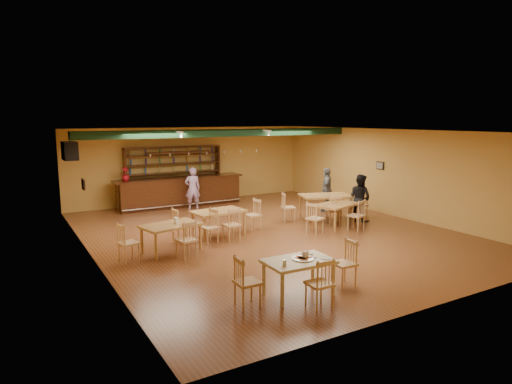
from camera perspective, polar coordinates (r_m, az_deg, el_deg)
floor at (r=13.40m, az=1.61°, el=-5.19°), size 12.00×12.00×0.00m
ceiling_beam at (r=15.43m, az=-3.85°, el=7.51°), size 10.00×0.30×0.25m
track_rail_left at (r=15.28m, az=-10.98°, el=7.61°), size 0.05×2.50×0.05m
track_rail_right at (r=16.61m, az=-0.40°, el=7.91°), size 0.05×2.50×0.05m
ac_unit at (r=15.40m, az=-22.54°, el=4.87°), size 0.34×0.70×0.48m
picture_left at (r=12.29m, az=-21.13°, el=0.92°), size 0.04×0.34×0.28m
picture_right at (r=16.57m, az=15.52°, el=3.27°), size 0.04×0.34×0.28m
bar_counter at (r=17.48m, az=-9.63°, el=0.03°), size 5.00×0.85×1.13m
back_bar_hutch at (r=17.98m, az=-10.39°, el=2.12°), size 3.87×0.40×2.28m
poinsettia at (r=16.77m, az=-16.29°, el=2.21°), size 0.36×0.36×0.50m
dining_table_a at (r=13.06m, az=-4.78°, el=-3.94°), size 1.55×1.01×0.74m
dining_table_b at (r=15.25m, az=8.78°, el=-1.90°), size 1.89×1.47×0.83m
dining_table_c at (r=11.65m, az=-10.71°, el=-5.77°), size 1.59×1.14×0.72m
dining_table_d at (r=14.29m, az=10.23°, el=-2.91°), size 1.65×1.26×0.73m
near_table at (r=8.80m, az=5.43°, el=-10.77°), size 1.34×0.88×0.70m
pizza_tray at (r=8.74m, az=5.98°, el=-8.45°), size 0.49×0.49×0.01m
parmesan_shaker at (r=8.33m, az=3.65°, el=-8.97°), size 0.08×0.08×0.11m
napkin_stack at (r=9.01m, az=6.49°, el=-7.85°), size 0.20×0.15×0.03m
pizza_server at (r=8.85m, az=6.54°, el=-8.16°), size 0.28×0.30×0.00m
side_plate at (r=8.84m, az=8.93°, el=-8.30°), size 0.23×0.23×0.01m
patron_bar at (r=16.75m, az=-8.07°, el=0.44°), size 0.63×0.47×1.58m
patron_right_a at (r=15.10m, az=13.08°, el=-0.73°), size 0.73×0.86×1.56m
patron_right_b at (r=16.48m, az=8.99°, el=0.31°), size 0.94×0.95×1.60m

